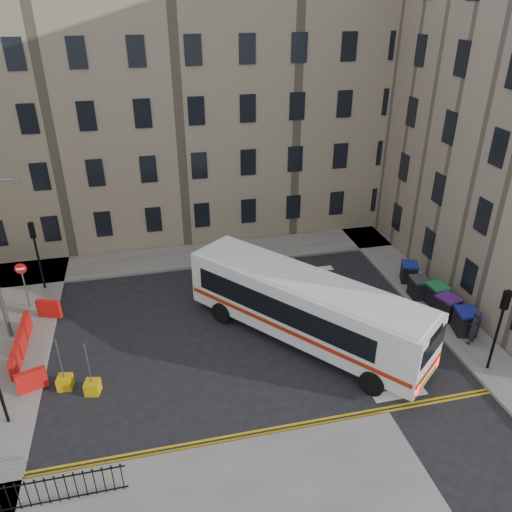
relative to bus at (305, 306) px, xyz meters
name	(u,v)px	position (x,y,z in m)	size (l,w,h in m)	color
ground	(274,326)	(-1.16, 1.35, -1.95)	(120.00, 120.00, 0.00)	black
pavement_north	(149,261)	(-7.16, 9.95, -1.88)	(36.00, 3.20, 0.15)	slate
pavement_east	(397,269)	(7.84, 5.35, -1.88)	(2.40, 26.00, 0.15)	slate
terrace_north	(117,104)	(-8.16, 16.85, 6.67)	(38.30, 10.80, 17.20)	gray
traffic_light_east	(501,318)	(7.44, -4.15, 0.92)	(0.28, 0.22, 4.10)	black
traffic_light_nw	(35,245)	(-13.16, 7.85, 0.92)	(0.28, 0.22, 4.10)	black
no_entry_north	(23,277)	(-13.66, 5.85, 0.12)	(0.60, 0.08, 3.00)	#595B5E
roadworks_barriers	(29,342)	(-13.00, 1.85, -1.30)	(1.66, 6.26, 1.00)	red
iron_railings	(3,500)	(-12.41, -6.85, -1.20)	(7.80, 0.04, 1.20)	black
bus	(305,306)	(0.00, 0.00, 0.00)	(9.93, 11.43, 3.38)	white
wheelie_bin_a	(465,321)	(7.96, -1.47, -1.16)	(1.23, 1.34, 1.27)	black
wheelie_bin_b	(447,307)	(7.81, -0.08, -1.19)	(1.22, 1.32, 1.22)	black
wheelie_bin_c	(437,295)	(7.94, 1.16, -1.20)	(1.06, 1.19, 1.19)	black
wheelie_bin_d	(419,287)	(7.39, 2.08, -1.21)	(1.01, 1.14, 1.17)	black
wheelie_bin_e	(409,272)	(7.72, 3.80, -1.22)	(1.22, 1.30, 1.14)	black
pedestrian	(474,327)	(7.77, -2.34, -0.87)	(0.68, 0.44, 1.85)	black
bollard_yellow	(65,382)	(-11.16, -0.98, -1.65)	(0.60, 0.60, 0.60)	#D79B0B
bollard_chevron	(93,387)	(-9.98, -1.56, -1.65)	(0.60, 0.60, 0.60)	#C19D0B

